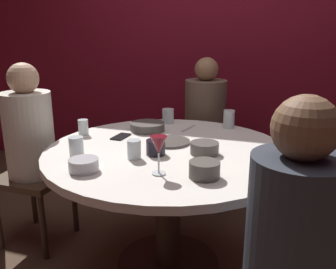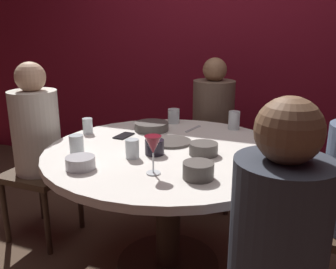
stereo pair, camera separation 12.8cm
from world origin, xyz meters
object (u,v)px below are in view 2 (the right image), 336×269
object	(u,v)px
cup_by_left_diner	(132,149)
cup_center_front	(254,166)
seated_diner_back	(213,116)
bowl_salad_center	(204,149)
candle_holder	(155,147)
seated_diner_front_right	(279,236)
cup_far_edge	(77,144)
cup_near_candle	(174,116)
dinner_plate	(171,142)
dining_table	(168,175)
cup_by_right_diner	(88,126)
seated_diner_left	(36,134)
wine_glass	(153,146)
bowl_sauce_side	(198,170)
bowl_small_white	(152,126)
bowl_serving_large	(80,163)
cup_beside_wine	(234,120)
cell_phone	(124,136)

from	to	relation	value
cup_by_left_diner	cup_center_front	size ratio (longest dim) A/B	1.12
seated_diner_back	bowl_salad_center	size ratio (longest dim) A/B	7.88
candle_holder	seated_diner_front_right	bearing A→B (deg)	-38.50
cup_far_edge	seated_diner_back	bearing A→B (deg)	70.66
cup_near_candle	bowl_salad_center	bearing A→B (deg)	-55.26
dinner_plate	cup_far_edge	world-z (taller)	cup_far_edge
dining_table	cup_by_right_diner	xyz separation A→B (m)	(-0.57, 0.09, 0.20)
seated_diner_left	cup_by_right_diner	bearing A→B (deg)	14.95
wine_glass	bowl_sauce_side	world-z (taller)	wine_glass
dining_table	seated_diner_back	distance (m)	0.92
dining_table	cup_near_candle	xyz separation A→B (m)	(-0.18, 0.53, 0.20)
wine_glass	bowl_small_white	xyz separation A→B (m)	(-0.31, 0.65, -0.10)
seated_diner_left	seated_diner_front_right	xyz separation A→B (m)	(1.55, -0.65, 0.01)
seated_diner_left	bowl_serving_large	distance (m)	0.77
seated_diner_back	bowl_sauce_side	distance (m)	1.27
dinner_plate	cup_center_front	xyz separation A→B (m)	(0.51, -0.29, 0.04)
bowl_serving_large	seated_diner_front_right	bearing A→B (deg)	-13.83
dinner_plate	cup_beside_wine	world-z (taller)	cup_beside_wine
candle_holder	bowl_sauce_side	distance (m)	0.37
seated_diner_front_right	cell_phone	bearing A→B (deg)	7.21
bowl_small_white	bowl_serving_large	bearing A→B (deg)	-92.08
bowl_salad_center	dinner_plate	bearing A→B (deg)	152.25
bowl_sauce_side	cup_by_left_diner	bearing A→B (deg)	162.29
candle_holder	cup_center_front	bearing A→B (deg)	-9.00
seated_diner_left	cup_far_edge	bearing A→B (deg)	-26.88
seated_diner_left	seated_diner_front_right	bearing A→B (deg)	-22.64
cup_far_edge	bowl_salad_center	bearing A→B (deg)	20.68
dining_table	seated_diner_back	size ratio (longest dim) A/B	1.15
seated_diner_back	cup_center_front	xyz separation A→B (m)	(0.49, -1.10, 0.06)
cup_near_candle	cup_beside_wine	xyz separation A→B (m)	(0.42, 0.00, 0.01)
cup_by_left_diner	wine_glass	bearing A→B (deg)	-39.07
dining_table	seated_diner_left	size ratio (longest dim) A/B	1.13
wine_glass	cup_beside_wine	xyz separation A→B (m)	(0.17, 0.88, -0.07)
cup_center_front	cup_beside_wine	bearing A→B (deg)	109.10
seated_diner_left	cup_by_left_diner	world-z (taller)	seated_diner_left
bowl_small_white	cup_beside_wine	distance (m)	0.53
seated_diner_left	cup_by_left_diner	bearing A→B (deg)	-14.12
candle_holder	dining_table	bearing A→B (deg)	74.00
bowl_serving_large	cup_far_edge	size ratio (longest dim) A/B	1.39
seated_diner_back	dinner_plate	size ratio (longest dim) A/B	4.96
cup_by_right_diner	cup_center_front	xyz separation A→B (m)	(1.06, -0.28, -0.01)
bowl_sauce_side	cup_near_candle	world-z (taller)	cup_near_candle
wine_glass	cup_center_front	size ratio (longest dim) A/B	2.06
seated_diner_back	bowl_serving_large	world-z (taller)	seated_diner_back
candle_holder	cup_center_front	size ratio (longest dim) A/B	1.16
seated_diner_left	seated_diner_front_right	world-z (taller)	seated_diner_front_right
cup_near_candle	seated_diner_left	bearing A→B (deg)	-143.90
cup_near_candle	cup_by_right_diner	size ratio (longest dim) A/B	1.02
seated_diner_left	wine_glass	world-z (taller)	seated_diner_left
seated_diner_left	cup_by_right_diner	xyz separation A→B (m)	(0.33, 0.09, 0.06)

